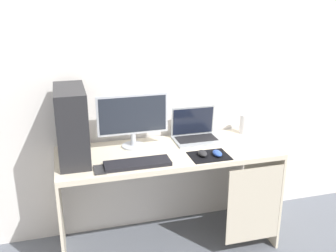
# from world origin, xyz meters

# --- Properties ---
(ground_plane) EXTENTS (8.00, 8.00, 0.00)m
(ground_plane) POSITION_xyz_m (0.00, 0.00, 0.00)
(ground_plane) COLOR slate
(wall_back) EXTENTS (4.00, 0.05, 2.60)m
(wall_back) POSITION_xyz_m (0.00, 0.33, 1.30)
(wall_back) COLOR silver
(wall_back) RESTS_ON ground_plane
(desk) EXTENTS (1.52, 0.57, 0.75)m
(desk) POSITION_xyz_m (0.02, -0.01, 0.60)
(desk) COLOR beige
(desk) RESTS_ON ground_plane
(pc_tower) EXTENTS (0.19, 0.43, 0.48)m
(pc_tower) POSITION_xyz_m (-0.63, 0.03, 0.98)
(pc_tower) COLOR #232326
(pc_tower) RESTS_ON desk
(monitor) EXTENTS (0.49, 0.16, 0.38)m
(monitor) POSITION_xyz_m (-0.22, 0.13, 0.96)
(monitor) COLOR #B7BCC6
(monitor) RESTS_ON desk
(laptop) EXTENTS (0.33, 0.23, 0.24)m
(laptop) POSITION_xyz_m (0.25, 0.15, 0.79)
(laptop) COLOR #9EA3A8
(laptop) RESTS_ON desk
(speaker) EXTENTS (0.07, 0.07, 0.15)m
(speaker) POSITION_xyz_m (0.66, 0.18, 0.82)
(speaker) COLOR silver
(speaker) RESTS_ON desk
(keyboard) EXTENTS (0.42, 0.14, 0.02)m
(keyboard) POSITION_xyz_m (-0.25, -0.18, 0.76)
(keyboard) COLOR black
(keyboard) RESTS_ON desk
(mousepad) EXTENTS (0.26, 0.20, 0.00)m
(mousepad) POSITION_xyz_m (0.24, -0.17, 0.75)
(mousepad) COLOR black
(mousepad) RESTS_ON desk
(mouse_left) EXTENTS (0.06, 0.10, 0.03)m
(mouse_left) POSITION_xyz_m (0.19, -0.16, 0.77)
(mouse_left) COLOR #232326
(mouse_left) RESTS_ON mousepad
(mouse_right) EXTENTS (0.06, 0.10, 0.03)m
(mouse_right) POSITION_xyz_m (0.29, -0.18, 0.77)
(mouse_right) COLOR #2D51B2
(mouse_right) RESTS_ON mousepad
(cell_phone) EXTENTS (0.07, 0.13, 0.01)m
(cell_phone) POSITION_xyz_m (-0.49, -0.19, 0.75)
(cell_phone) COLOR #232326
(cell_phone) RESTS_ON desk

